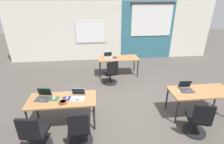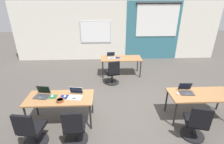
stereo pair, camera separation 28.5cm
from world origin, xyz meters
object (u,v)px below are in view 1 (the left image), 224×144
mouse_far_left (114,57)px  desk_near_left (62,101)px  laptop_far_left (108,57)px  desk_far_center (118,59)px  laptop_near_left_inner (78,96)px  chair_near_left_end (35,135)px  laptop_near_right_inner (186,88)px  desk_near_right (201,93)px  chair_near_left_inner (80,131)px  snack_bowl (63,102)px  chair_far_left (111,74)px  mouse_near_left_end (54,98)px  chair_near_right_inner (198,121)px  laptop_near_left_end (43,96)px  mouse_near_right_inner (179,91)px  mouse_near_left_inner (67,98)px

mouse_far_left → desk_near_left: bearing=-119.3°
laptop_far_left → desk_far_center: bearing=-13.2°
laptop_near_left_inner → chair_near_left_end: bearing=-129.3°
laptop_far_left → laptop_near_left_inner: bearing=-114.7°
laptop_near_right_inner → laptop_near_left_inner: (-2.76, -0.08, -0.00)m
desk_near_left → desk_near_right: 3.50m
chair_near_left_inner → snack_bowl: chair_near_left_inner is taller
desk_near_left → chair_near_left_end: bearing=-120.9°
chair_far_left → laptop_far_left: bearing=-103.5°
desk_near_right → mouse_near_left_end: mouse_near_left_end is taller
chair_far_left → chair_near_right_inner: bearing=107.6°
laptop_near_left_end → chair_near_left_end: bearing=-80.9°
mouse_near_right_inner → laptop_far_left: 3.22m
mouse_near_left_inner → mouse_near_left_end: 0.31m
chair_far_left → snack_bowl: 2.58m
laptop_far_left → chair_near_left_inner: bearing=-110.1°
chair_near_right_inner → laptop_near_left_inner: bearing=1.4°
chair_near_left_end → mouse_near_left_inner: bearing=-118.7°
mouse_near_right_inner → desk_far_center: bearing=112.4°
mouse_near_right_inner → laptop_far_left: laptop_far_left is taller
mouse_far_left → chair_far_left: size_ratio=0.11×
laptop_near_left_end → mouse_near_right_inner: bearing=8.6°
desk_near_left → mouse_near_left_end: 0.21m
chair_near_left_end → snack_bowl: size_ratio=5.18×
desk_far_center → mouse_near_left_inner: 3.23m
chair_far_left → mouse_near_left_end: chair_far_left is taller
mouse_near_left_end → snack_bowl: bearing=-41.0°
mouse_near_right_inner → chair_near_left_end: (-3.34, -0.76, -0.36)m
chair_far_left → laptop_near_left_inner: bearing=49.2°
mouse_near_left_inner → snack_bowl: 0.20m
mouse_far_left → laptop_near_left_end: laptop_near_left_end is taller
desk_far_center → chair_near_right_inner: bearing=-69.5°
desk_far_center → mouse_near_right_inner: mouse_near_right_inner is taller
laptop_near_left_end → chair_far_left: bearing=56.5°
desk_near_right → chair_near_left_end: bearing=-169.4°
laptop_far_left → laptop_near_left_end: laptop_near_left_end is taller
chair_near_right_inner → chair_near_left_end: (-3.50, -0.04, 0.00)m
chair_far_left → laptop_near_left_end: (-1.80, -1.92, 0.39)m
chair_near_right_inner → laptop_near_left_end: (-3.50, 0.78, 0.39)m
mouse_near_right_inner → laptop_far_left: size_ratio=0.29×
desk_far_center → mouse_near_right_inner: 3.01m
chair_near_left_inner → mouse_far_left: bearing=-110.3°
desk_far_center → laptop_near_left_end: bearing=-128.8°
mouse_near_right_inner → chair_far_left: size_ratio=0.11×
laptop_near_left_inner → chair_near_left_inner: 0.82m
desk_near_left → snack_bowl: snack_bowl is taller
desk_near_right → mouse_near_left_inner: bearing=179.9°
mouse_far_left → chair_near_left_inner: 3.73m
laptop_near_left_end → chair_near_left_end: laptop_near_left_end is taller
chair_far_left → mouse_near_left_end: size_ratio=9.09×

